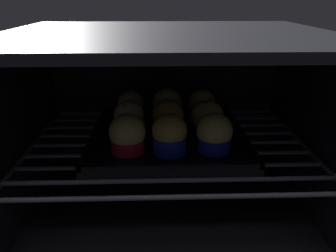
{
  "coord_description": "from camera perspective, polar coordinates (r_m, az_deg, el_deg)",
  "views": [
    {
      "loc": [
        -2.06,
        -38.88,
        41.53
      ],
      "look_at": [
        0.0,
        22.98,
        17.05
      ],
      "focal_mm": 35.62,
      "sensor_mm": 36.0,
      "label": 1
    }
  ],
  "objects": [
    {
      "name": "oven_cavity",
      "position": [
        0.7,
        -0.09,
        0.95
      ],
      "size": [
        59.0,
        47.0,
        37.0
      ],
      "color": "black",
      "rests_on": "ground"
    },
    {
      "name": "oven_rack",
      "position": [
        0.67,
        0.03,
        -3.05
      ],
      "size": [
        54.8,
        42.0,
        0.8
      ],
      "color": "#51515B",
      "rests_on": "oven_cavity"
    },
    {
      "name": "baking_tray",
      "position": [
        0.67,
        -0.0,
        -1.87
      ],
      "size": [
        30.2,
        30.2,
        2.2
      ],
      "color": "black",
      "rests_on": "oven_rack"
    },
    {
      "name": "muffin_row0_col0",
      "position": [
        0.59,
        -6.97,
        -1.53
      ],
      "size": [
        6.52,
        6.52,
        7.06
      ],
      "color": "red",
      "rests_on": "baking_tray"
    },
    {
      "name": "muffin_row0_col1",
      "position": [
        0.59,
        0.18,
        -1.48
      ],
      "size": [
        6.18,
        6.18,
        7.24
      ],
      "color": "#1928B7",
      "rests_on": "baking_tray"
    },
    {
      "name": "muffin_row0_col2",
      "position": [
        0.6,
        7.93,
        -1.33
      ],
      "size": [
        6.47,
        6.47,
        7.05
      ],
      "color": "#1928B7",
      "rests_on": "baking_tray"
    },
    {
      "name": "muffin_row1_col0",
      "position": [
        0.66,
        -6.64,
        1.16
      ],
      "size": [
        6.0,
        6.0,
        7.16
      ],
      "color": "silver",
      "rests_on": "baking_tray"
    },
    {
      "name": "muffin_row1_col1",
      "position": [
        0.66,
        0.05,
        1.27
      ],
      "size": [
        6.29,
        6.29,
        7.35
      ],
      "color": "red",
      "rests_on": "baking_tray"
    },
    {
      "name": "muffin_row1_col2",
      "position": [
        0.67,
        6.73,
        1.18
      ],
      "size": [
        6.52,
        6.52,
        7.12
      ],
      "color": "#1928B7",
      "rests_on": "baking_tray"
    },
    {
      "name": "muffin_row2_col0",
      "position": [
        0.73,
        -6.38,
        3.16
      ],
      "size": [
        5.94,
        5.94,
        7.25
      ],
      "color": "#1928B7",
      "rests_on": "baking_tray"
    },
    {
      "name": "muffin_row2_col1",
      "position": [
        0.73,
        -0.18,
        3.45
      ],
      "size": [
        6.46,
        6.46,
        7.5
      ],
      "color": "#0C8C84",
      "rests_on": "baking_tray"
    },
    {
      "name": "muffin_row2_col2",
      "position": [
        0.74,
        5.75,
        3.31
      ],
      "size": [
        5.98,
        5.98,
        7.06
      ],
      "color": "#0C8C84",
      "rests_on": "baking_tray"
    }
  ]
}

